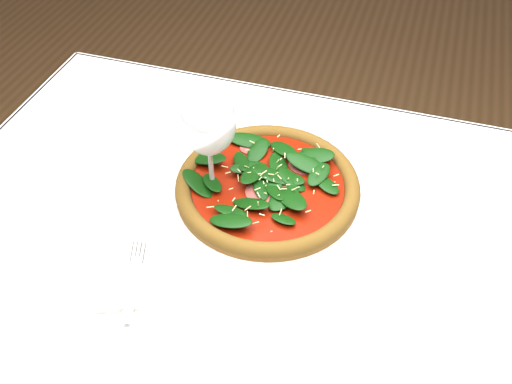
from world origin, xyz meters
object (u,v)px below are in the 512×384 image
(wine_glass, at_px, (208,124))
(napkin, at_px, (133,291))
(plate, at_px, (267,193))
(pizza, at_px, (268,184))

(wine_glass, distance_m, napkin, 0.27)
(plate, xyz_separation_m, wine_glass, (-0.09, -0.03, 0.15))
(plate, bearing_deg, napkin, -117.15)
(pizza, height_order, wine_glass, wine_glass)
(plate, height_order, napkin, plate)
(napkin, bearing_deg, wine_glass, 80.07)
(wine_glass, bearing_deg, plate, 15.80)
(plate, bearing_deg, pizza, 0.00)
(pizza, distance_m, wine_glass, 0.16)
(pizza, bearing_deg, wine_glass, -164.20)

